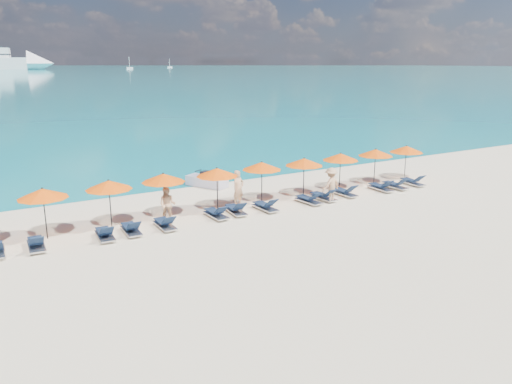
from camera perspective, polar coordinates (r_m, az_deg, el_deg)
ground at (r=22.31m, az=3.91°, el=-4.67°), size 1400.00×1400.00×0.00m
sailboat_near at (r=556.42m, az=-14.25°, el=13.61°), size 6.82×2.27×12.51m
sailboat_far at (r=651.85m, az=-9.84°, el=13.92°), size 6.12×2.04×11.22m
jetski at (r=30.45m, az=-5.61°, el=1.32°), size 2.05×2.76×0.93m
beachgoer_a at (r=25.94m, az=-2.03°, el=0.37°), size 0.82×0.66×1.95m
beachgoer_b at (r=23.94m, az=-10.08°, el=-1.42°), size 0.93×0.85×1.67m
beachgoer_c at (r=27.27m, az=8.55°, el=0.84°), size 1.29×0.76×1.87m
umbrella_1 at (r=22.79m, az=-23.20°, el=-0.14°), size 2.10×2.10×2.28m
umbrella_2 at (r=23.34m, az=-16.48°, el=0.78°), size 2.10×2.10×2.28m
umbrella_3 at (r=24.16m, az=-10.55°, el=1.60°), size 2.10×2.10×2.28m
umbrella_4 at (r=25.04m, az=-4.49°, el=2.27°), size 2.10×2.10×2.28m
umbrella_5 at (r=26.49m, az=0.67°, el=3.00°), size 2.10×2.10×2.28m
umbrella_6 at (r=27.66m, az=5.52°, el=3.43°), size 2.10×2.10×2.28m
umbrella_7 at (r=29.45m, az=9.64°, el=3.98°), size 2.10×2.10×2.28m
umbrella_8 at (r=31.28m, az=13.51°, el=4.40°), size 2.10×2.10×2.28m
umbrella_9 at (r=33.04m, az=16.82°, el=4.71°), size 2.10×2.10×2.28m
lounger_2 at (r=22.17m, az=-23.83°, el=-5.43°), size 0.70×1.73×0.66m
lounger_3 at (r=22.40m, az=-16.88°, el=-4.58°), size 0.72×1.74×0.66m
lounger_4 at (r=22.74m, az=-14.08°, el=-4.09°), size 0.70×1.73×0.66m
lounger_5 at (r=23.13m, az=-10.36°, el=-3.56°), size 0.64×1.71×0.66m
lounger_6 at (r=24.33m, az=-4.57°, el=-2.45°), size 0.67×1.72×0.66m
lounger_7 at (r=24.89m, az=-2.32°, el=-2.01°), size 0.77×1.75×0.66m
lounger_8 at (r=25.46m, az=1.09°, el=-1.62°), size 0.70×1.73×0.66m
lounger_9 at (r=26.84m, az=6.06°, el=-0.84°), size 0.79×1.75×0.66m
lounger_10 at (r=27.58m, az=7.70°, el=-0.47°), size 0.77×1.75×0.66m
lounger_11 at (r=28.65m, az=10.11°, el=0.01°), size 0.69×1.72×0.66m
lounger_12 at (r=30.25m, az=14.10°, el=0.56°), size 0.66×1.71×0.66m
lounger_13 at (r=30.96m, az=15.61°, el=0.78°), size 0.70×1.73×0.66m
lounger_14 at (r=32.14m, az=17.47°, el=1.15°), size 0.71×1.73×0.66m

